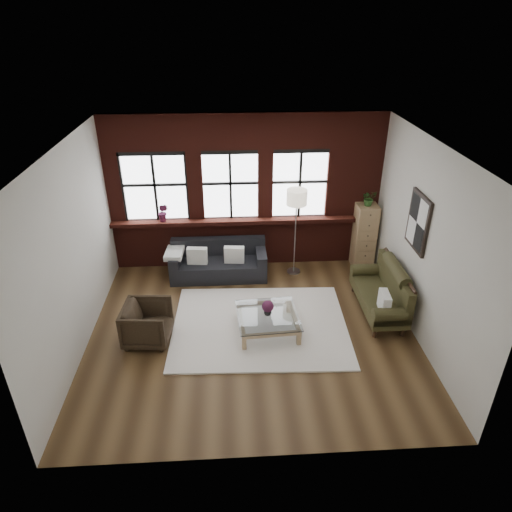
{
  "coord_description": "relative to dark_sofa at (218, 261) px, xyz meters",
  "views": [
    {
      "loc": [
        -0.32,
        -6.27,
        4.9
      ],
      "look_at": [
        0.1,
        0.6,
        1.15
      ],
      "focal_mm": 32.0,
      "sensor_mm": 36.0,
      "label": 1
    }
  ],
  "objects": [
    {
      "name": "window_left",
      "position": [
        -1.21,
        0.55,
        1.4
      ],
      "size": [
        1.38,
        0.1,
        1.5
      ],
      "primitive_type": null,
      "color": "black",
      "rests_on": "brick_backwall"
    },
    {
      "name": "floor",
      "position": [
        0.59,
        -1.9,
        -0.35
      ],
      "size": [
        5.5,
        5.5,
        0.0
      ],
      "primitive_type": "plane",
      "color": "#422C18",
      "rests_on": "ground"
    },
    {
      "name": "sill_plant",
      "position": [
        -1.09,
        0.42,
        0.92
      ],
      "size": [
        0.26,
        0.24,
        0.39
      ],
      "primitive_type": "imported",
      "rotation": [
        0.0,
        0.0,
        -0.38
      ],
      "color": "#5A1E40",
      "rests_on": "sill_ledge"
    },
    {
      "name": "wall_front",
      "position": [
        0.59,
        -4.4,
        1.25
      ],
      "size": [
        5.5,
        0.0,
        5.5
      ],
      "primitive_type": "plane",
      "rotation": [
        -1.57,
        0.0,
        0.0
      ],
      "color": "beige",
      "rests_on": "ground"
    },
    {
      "name": "wall_right",
      "position": [
        3.34,
        -1.9,
        1.25
      ],
      "size": [
        0.0,
        5.0,
        5.0
      ],
      "primitive_type": "plane",
      "rotation": [
        1.57,
        0.0,
        -1.57
      ],
      "color": "beige",
      "rests_on": "ground"
    },
    {
      "name": "coffee_table",
      "position": [
        0.85,
        -1.9,
        -0.19
      ],
      "size": [
        1.09,
        1.09,
        0.35
      ],
      "primitive_type": null,
      "rotation": [
        0.0,
        0.0,
        0.07
      ],
      "color": "#A07F56",
      "rests_on": "shag_rug"
    },
    {
      "name": "floor_lamp",
      "position": [
        1.57,
        0.06,
        0.64
      ],
      "size": [
        0.4,
        0.4,
        1.98
      ],
      "primitive_type": null,
      "color": "#A5A5A8",
      "rests_on": "floor"
    },
    {
      "name": "flowers",
      "position": [
        0.85,
        -1.9,
        0.16
      ],
      "size": [
        0.2,
        0.2,
        0.2
      ],
      "primitive_type": "sphere",
      "color": "#5A1E40",
      "rests_on": "vase"
    },
    {
      "name": "shag_rug",
      "position": [
        0.73,
        -1.76,
        -0.34
      ],
      "size": [
        3.1,
        2.48,
        0.03
      ],
      "primitive_type": "cube",
      "rotation": [
        0.0,
        0.0,
        -0.04
      ],
      "color": "white",
      "rests_on": "floor"
    },
    {
      "name": "dark_sofa",
      "position": [
        0.0,
        0.0,
        0.0
      ],
      "size": [
        1.95,
        0.79,
        0.7
      ],
      "primitive_type": null,
      "color": "black",
      "rests_on": "floor"
    },
    {
      "name": "brick_backwall",
      "position": [
        0.59,
        0.54,
        1.25
      ],
      "size": [
        5.5,
        0.12,
        3.2
      ],
      "primitive_type": null,
      "color": "#461610",
      "rests_on": "floor"
    },
    {
      "name": "window_right",
      "position": [
        1.69,
        0.55,
        1.4
      ],
      "size": [
        1.38,
        0.1,
        1.5
      ],
      "primitive_type": null,
      "color": "black",
      "rests_on": "brick_backwall"
    },
    {
      "name": "ceiling",
      "position": [
        0.59,
        -1.9,
        2.85
      ],
      "size": [
        5.5,
        5.5,
        0.0
      ],
      "primitive_type": "plane",
      "rotation": [
        3.14,
        0.0,
        0.0
      ],
      "color": "white",
      "rests_on": "ground"
    },
    {
      "name": "wall_left",
      "position": [
        -2.16,
        -1.9,
        1.25
      ],
      "size": [
        0.0,
        5.0,
        5.0
      ],
      "primitive_type": "plane",
      "rotation": [
        1.57,
        0.0,
        1.57
      ],
      "color": "beige",
      "rests_on": "ground"
    },
    {
      "name": "drawer_chest",
      "position": [
        3.06,
        0.27,
        0.34
      ],
      "size": [
        0.43,
        0.43,
        1.39
      ],
      "primitive_type": "cube",
      "color": "#A07F56",
      "rests_on": "floor"
    },
    {
      "name": "pillow_b",
      "position": [
        0.32,
        -0.1,
        0.19
      ],
      "size": [
        0.41,
        0.18,
        0.34
      ],
      "primitive_type": "cube",
      "rotation": [
        0.0,
        0.0,
        -0.1
      ],
      "color": "white",
      "rests_on": "dark_sofa"
    },
    {
      "name": "armchair",
      "position": [
        -1.15,
        -2.02,
        -0.01
      ],
      "size": [
        0.81,
        0.79,
        0.69
      ],
      "primitive_type": "imported",
      "rotation": [
        0.0,
        0.0,
        1.49
      ],
      "color": "black",
      "rests_on": "floor"
    },
    {
      "name": "pillow_settee",
      "position": [
        2.81,
        -1.97,
        0.21
      ],
      "size": [
        0.17,
        0.39,
        0.34
      ],
      "primitive_type": "cube",
      "rotation": [
        0.0,
        0.0,
        -0.09
      ],
      "color": "white",
      "rests_on": "vintage_settee"
    },
    {
      "name": "potted_plant_top",
      "position": [
        3.06,
        0.27,
        1.19
      ],
      "size": [
        0.33,
        0.3,
        0.32
      ],
      "primitive_type": "imported",
      "rotation": [
        0.0,
        0.0,
        0.21
      ],
      "color": "#2D5923",
      "rests_on": "drawer_chest"
    },
    {
      "name": "wall_poster",
      "position": [
        3.31,
        -1.6,
        1.5
      ],
      "size": [
        0.05,
        0.74,
        0.94
      ],
      "primitive_type": null,
      "color": "black",
      "rests_on": "wall_right"
    },
    {
      "name": "sill_ledge",
      "position": [
        0.59,
        0.45,
        0.69
      ],
      "size": [
        5.5,
        0.3,
        0.08
      ],
      "primitive_type": "cube",
      "color": "#461610",
      "rests_on": "brick_backwall"
    },
    {
      "name": "window_mid",
      "position": [
        0.29,
        0.55,
        1.4
      ],
      "size": [
        1.38,
        0.1,
        1.5
      ],
      "primitive_type": null,
      "color": "black",
      "rests_on": "brick_backwall"
    },
    {
      "name": "vase",
      "position": [
        0.85,
        -1.9,
        0.05
      ],
      "size": [
        0.17,
        0.17,
        0.14
      ],
      "primitive_type": "imported",
      "rotation": [
        0.0,
        0.0,
        -0.42
      ],
      "color": "#B2B2B2",
      "rests_on": "coffee_table"
    },
    {
      "name": "pillow_a",
      "position": [
        -0.42,
        -0.1,
        0.19
      ],
      "size": [
        0.41,
        0.18,
        0.34
      ],
      "primitive_type": "cube",
      "rotation": [
        0.0,
        0.0,
        -0.11
      ],
      "color": "white",
      "rests_on": "dark_sofa"
    },
    {
      "name": "vintage_settee",
      "position": [
        2.89,
        -1.46,
        0.09
      ],
      "size": [
        0.74,
        1.67,
        0.89
      ],
      "primitive_type": null,
      "color": "#302E16",
      "rests_on": "floor"
    },
    {
      "name": "wall_back",
      "position": [
        0.59,
        0.6,
        1.25
      ],
      "size": [
        5.5,
        0.0,
        5.5
      ],
      "primitive_type": "plane",
      "rotation": [
        1.57,
        0.0,
        0.0
      ],
      "color": "beige",
      "rests_on": "ground"
    }
  ]
}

